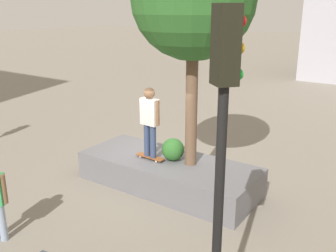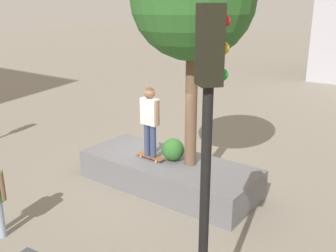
# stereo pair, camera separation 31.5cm
# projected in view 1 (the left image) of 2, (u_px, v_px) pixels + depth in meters

# --- Properties ---
(ground_plane) EXTENTS (120.00, 120.00, 0.00)m
(ground_plane) POSITION_uv_depth(u_px,v_px,m) (156.00, 177.00, 10.31)
(ground_plane) COLOR gray
(planter_ledge) EXTENTS (4.55, 1.81, 0.72)m
(planter_ledge) POSITION_uv_depth(u_px,v_px,m) (168.00, 173.00, 9.70)
(planter_ledge) COLOR slate
(planter_ledge) RESTS_ON ground
(boxwood_shrub) EXTENTS (0.57, 0.57, 0.57)m
(boxwood_shrub) POSITION_uv_depth(u_px,v_px,m) (173.00, 149.00, 9.52)
(boxwood_shrub) COLOR #2D6628
(boxwood_shrub) RESTS_ON planter_ledge
(skateboard) EXTENTS (0.81, 0.24, 0.07)m
(skateboard) POSITION_uv_depth(u_px,v_px,m) (150.00, 157.00, 9.64)
(skateboard) COLOR brown
(skateboard) RESTS_ON planter_ledge
(skateboarder) EXTENTS (0.60, 0.27, 1.77)m
(skateboarder) POSITION_uv_depth(u_px,v_px,m) (150.00, 118.00, 9.33)
(skateboarder) COLOR navy
(skateboarder) RESTS_ON skateboard
(traffic_light_median) EXTENTS (0.37, 0.37, 4.45)m
(traffic_light_median) POSITION_uv_depth(u_px,v_px,m) (223.00, 134.00, 4.32)
(traffic_light_median) COLOR black
(traffic_light_median) RESTS_ON ground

